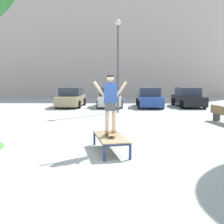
{
  "coord_description": "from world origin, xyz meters",
  "views": [
    {
      "loc": [
        0.07,
        -7.26,
        2.11
      ],
      "look_at": [
        -0.22,
        2.2,
        1.0
      ],
      "focal_mm": 44.2,
      "sensor_mm": 36.0,
      "label": 1
    }
  ],
  "objects_px": {
    "car_white": "(110,98)",
    "car_black": "(188,98)",
    "skater": "(110,100)",
    "car_tan": "(71,98)",
    "skateboard": "(110,134)",
    "skate_box": "(110,138)",
    "car_blue": "(149,98)",
    "light_post": "(118,52)"
  },
  "relations": [
    {
      "from": "car_black",
      "to": "light_post",
      "type": "height_order",
      "value": "light_post"
    },
    {
      "from": "car_tan",
      "to": "car_blue",
      "type": "bearing_deg",
      "value": -0.73
    },
    {
      "from": "skateboard",
      "to": "car_tan",
      "type": "height_order",
      "value": "car_tan"
    },
    {
      "from": "skateboard",
      "to": "car_tan",
      "type": "bearing_deg",
      "value": 104.86
    },
    {
      "from": "car_white",
      "to": "car_black",
      "type": "height_order",
      "value": "same"
    },
    {
      "from": "skate_box",
      "to": "skateboard",
      "type": "relative_size",
      "value": 2.46
    },
    {
      "from": "car_tan",
      "to": "car_black",
      "type": "relative_size",
      "value": 0.99
    },
    {
      "from": "car_tan",
      "to": "car_blue",
      "type": "relative_size",
      "value": 1.0
    },
    {
      "from": "car_white",
      "to": "car_tan",
      "type": "bearing_deg",
      "value": -177.53
    },
    {
      "from": "skater",
      "to": "car_blue",
      "type": "relative_size",
      "value": 0.4
    },
    {
      "from": "skater",
      "to": "car_tan",
      "type": "relative_size",
      "value": 0.4
    },
    {
      "from": "car_white",
      "to": "car_black",
      "type": "bearing_deg",
      "value": 1.07
    },
    {
      "from": "skate_box",
      "to": "car_blue",
      "type": "height_order",
      "value": "car_blue"
    },
    {
      "from": "car_white",
      "to": "light_post",
      "type": "relative_size",
      "value": 0.73
    },
    {
      "from": "skate_box",
      "to": "car_black",
      "type": "xyz_separation_m",
      "value": [
        5.58,
        13.76,
        0.28
      ]
    },
    {
      "from": "skate_box",
      "to": "car_blue",
      "type": "xyz_separation_m",
      "value": [
        2.53,
        13.44,
        0.28
      ]
    },
    {
      "from": "car_blue",
      "to": "light_post",
      "type": "height_order",
      "value": "light_post"
    },
    {
      "from": "skateboard",
      "to": "light_post",
      "type": "xyz_separation_m",
      "value": [
        0.12,
        9.69,
        3.29
      ]
    },
    {
      "from": "car_tan",
      "to": "car_blue",
      "type": "height_order",
      "value": "same"
    },
    {
      "from": "skateboard",
      "to": "skater",
      "type": "height_order",
      "value": "skater"
    },
    {
      "from": "car_white",
      "to": "car_black",
      "type": "distance_m",
      "value": 6.11
    },
    {
      "from": "skate_box",
      "to": "car_white",
      "type": "bearing_deg",
      "value": 92.23
    },
    {
      "from": "skater",
      "to": "car_tan",
      "type": "bearing_deg",
      "value": 104.87
    },
    {
      "from": "skateboard",
      "to": "car_white",
      "type": "relative_size",
      "value": 0.19
    },
    {
      "from": "skate_box",
      "to": "car_white",
      "type": "relative_size",
      "value": 0.48
    },
    {
      "from": "car_black",
      "to": "skateboard",
      "type": "bearing_deg",
      "value": -112.1
    },
    {
      "from": "skate_box",
      "to": "light_post",
      "type": "distance_m",
      "value": 10.28
    },
    {
      "from": "skate_box",
      "to": "light_post",
      "type": "bearing_deg",
      "value": 89.29
    },
    {
      "from": "skate_box",
      "to": "car_blue",
      "type": "bearing_deg",
      "value": 79.35
    },
    {
      "from": "skater",
      "to": "car_white",
      "type": "relative_size",
      "value": 0.4
    },
    {
      "from": "skateboard",
      "to": "car_blue",
      "type": "distance_m",
      "value": 13.67
    },
    {
      "from": "car_black",
      "to": "light_post",
      "type": "distance_m",
      "value": 7.49
    },
    {
      "from": "car_white",
      "to": "skate_box",
      "type": "bearing_deg",
      "value": -87.77
    },
    {
      "from": "skate_box",
      "to": "car_white",
      "type": "distance_m",
      "value": 13.66
    },
    {
      "from": "car_tan",
      "to": "car_white",
      "type": "xyz_separation_m",
      "value": [
        3.06,
        0.13,
        0.0
      ]
    },
    {
      "from": "skate_box",
      "to": "skateboard",
      "type": "height_order",
      "value": "skateboard"
    },
    {
      "from": "skateboard",
      "to": "car_white",
      "type": "distance_m",
      "value": 13.65
    },
    {
      "from": "skateboard",
      "to": "car_tan",
      "type": "distance_m",
      "value": 13.98
    },
    {
      "from": "car_tan",
      "to": "skateboard",
      "type": "bearing_deg",
      "value": -75.14
    },
    {
      "from": "car_black",
      "to": "skater",
      "type": "bearing_deg",
      "value": -112.1
    },
    {
      "from": "car_tan",
      "to": "car_black",
      "type": "height_order",
      "value": "same"
    },
    {
      "from": "skater",
      "to": "light_post",
      "type": "relative_size",
      "value": 0.29
    }
  ]
}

